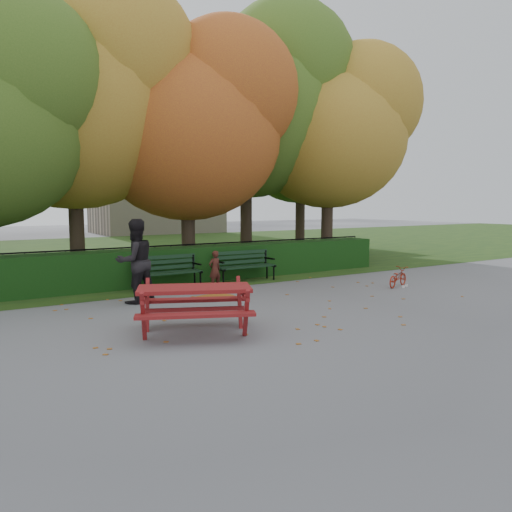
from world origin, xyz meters
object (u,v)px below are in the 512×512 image
bench_right (244,263)px  bench_left (167,269)px  child (215,270)px  tree_b (86,95)px  tree_e (339,127)px  tree_c (200,122)px  tree_d (259,101)px  bicycle (398,277)px  picnic_table (195,297)px  tree_g (310,135)px  adult (135,261)px

bench_right → bench_left: bearing=180.0°
bench_left → child: 1.27m
tree_b → tree_e: tree_b is taller
tree_c → bench_left: tree_c is taller
tree_b → tree_d: tree_d is taller
bench_left → bench_right: size_ratio=1.00×
tree_b → bicycle: tree_b is taller
picnic_table → bench_left: bearing=97.4°
picnic_table → bicycle: (6.76, 1.45, -0.38)m
tree_b → bench_right: tree_b is taller
tree_c → picnic_table: tree_c is taller
tree_d → bicycle: size_ratio=9.43×
bench_left → child: child is taller
tree_e → tree_g: size_ratio=0.95×
adult → bench_left: bearing=-144.6°
tree_g → child: (-8.53, -6.68, -4.87)m
child → adult: bearing=8.3°
tree_e → picnic_table: (-9.19, -6.61, -4.44)m
bench_right → picnic_table: (-3.77, -4.54, 0.12)m
bench_right → picnic_table: bearing=-129.7°
tree_b → adult: bearing=-92.3°
tree_c → bench_right: tree_c is taller
tree_d → adult: (-6.50, -4.91, -5.03)m
tree_g → picnic_table: (-11.00, -10.60, -4.73)m
tree_d → picnic_table: 11.68m
picnic_table → bicycle: size_ratio=2.36×
tree_e → tree_g: bearing=65.6°
tree_c → picnic_table: (-3.50, -6.80, -4.18)m
tree_d → adult: bearing=-142.9°
tree_d → adult: 9.57m
tree_g → bench_left: size_ratio=4.75×
bench_left → adult: bearing=-133.7°
bench_left → bicycle: size_ratio=1.77×
bench_right → adult: bearing=-159.6°
picnic_table → bicycle: picnic_table is taller
adult → tree_g: bearing=-156.7°
tree_c → picnic_table: 8.72m
tree_c → bench_right: 4.87m
bicycle → tree_b: bearing=28.8°
bench_right → adult: adult is taller
bench_right → adult: size_ratio=0.94×
tree_b → bench_right: 6.76m
child → tree_e: bearing=-167.4°
tree_g → bicycle: 11.30m
tree_d → adult: size_ratio=5.01×
tree_c → tree_g: 8.43m
tree_c → bicycle: (3.26, -5.35, -4.56)m
picnic_table → tree_b: bearing=112.5°
tree_c → tree_g: size_ratio=0.94×
tree_d → tree_g: 5.16m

